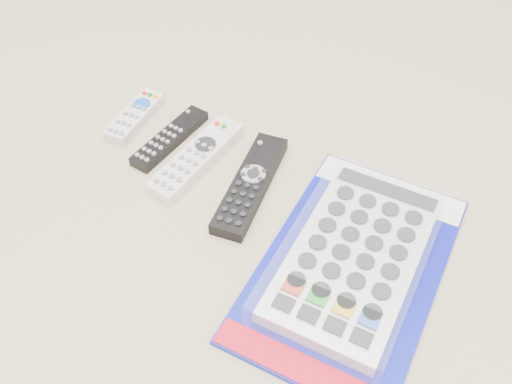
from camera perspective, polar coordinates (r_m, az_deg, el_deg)
The scene contains 5 objects.
remote_small_grey at distance 1.01m, azimuth -12.03°, elevation 7.44°, with size 0.05×0.14×0.02m.
remote_slim_black at distance 0.96m, azimuth -8.64°, elevation 5.34°, with size 0.05×0.16×0.02m.
remote_silver_dvd at distance 0.92m, azimuth -5.96°, elevation 3.43°, with size 0.06×0.20×0.02m.
remote_large_black at distance 0.87m, azimuth -0.56°, elevation 0.78°, with size 0.09×0.22×0.02m.
jumbo_remote_packaged at distance 0.78m, azimuth 9.85°, elevation -6.32°, with size 0.24×0.39×0.05m.
Camera 1 is at (0.33, -0.52, 0.65)m, focal length 40.00 mm.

